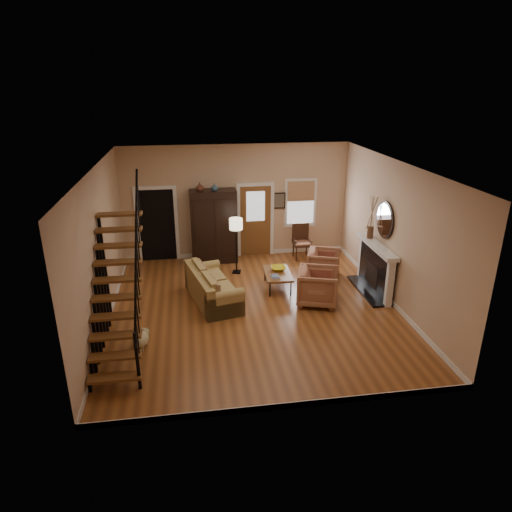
{
  "coord_description": "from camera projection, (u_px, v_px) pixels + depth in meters",
  "views": [
    {
      "loc": [
        -1.38,
        -9.31,
        4.95
      ],
      "look_at": [
        0.1,
        0.4,
        1.15
      ],
      "focal_mm": 32.0,
      "sensor_mm": 36.0,
      "label": 1
    }
  ],
  "objects": [
    {
      "name": "floor_lamp",
      "position": [
        236.0,
        246.0,
        12.27
      ],
      "size": [
        0.42,
        0.42,
        1.54
      ],
      "primitive_type": null,
      "rotation": [
        0.0,
        0.0,
        -0.21
      ],
      "color": "black",
      "rests_on": "ground"
    },
    {
      "name": "sofa",
      "position": [
        213.0,
        287.0,
        10.8
      ],
      "size": [
        1.32,
        2.17,
        0.76
      ],
      "primitive_type": null,
      "rotation": [
        0.0,
        0.0,
        0.23
      ],
      "color": "#A4864A",
      "rests_on": "ground"
    },
    {
      "name": "fireplace",
      "position": [
        377.0,
        263.0,
        11.2
      ],
      "size": [
        0.33,
        1.95,
        2.3
      ],
      "color": "black",
      "rests_on": "ground"
    },
    {
      "name": "armoire",
      "position": [
        214.0,
        226.0,
        12.99
      ],
      "size": [
        1.3,
        0.6,
        2.1
      ],
      "primitive_type": null,
      "color": "black",
      "rests_on": "ground"
    },
    {
      "name": "side_chair",
      "position": [
        302.0,
        242.0,
        13.36
      ],
      "size": [
        0.54,
        0.54,
        1.02
      ],
      "primitive_type": null,
      "color": "#392012",
      "rests_on": "ground"
    },
    {
      "name": "bowl",
      "position": [
        278.0,
        268.0,
        11.6
      ],
      "size": [
        0.38,
        0.38,
        0.09
      ],
      "primitive_type": "imported",
      "color": "yellow",
      "rests_on": "coffee_table"
    },
    {
      "name": "dog",
      "position": [
        141.0,
        341.0,
        8.94
      ],
      "size": [
        0.4,
        0.54,
        0.35
      ],
      "primitive_type": null,
      "rotation": [
        0.0,
        0.0,
        -0.27
      ],
      "color": "#C6B787",
      "rests_on": "ground"
    },
    {
      "name": "coffee_table",
      "position": [
        278.0,
        280.0,
        11.55
      ],
      "size": [
        0.69,
        1.13,
        0.42
      ],
      "primitive_type": null,
      "rotation": [
        0.0,
        0.0,
        -0.04
      ],
      "color": "brown",
      "rests_on": "ground"
    },
    {
      "name": "vase_b",
      "position": [
        214.0,
        187.0,
        12.49
      ],
      "size": [
        0.2,
        0.2,
        0.21
      ],
      "primitive_type": "imported",
      "color": "#334C60",
      "rests_on": "armoire"
    },
    {
      "name": "armchair_left",
      "position": [
        318.0,
        286.0,
        10.69
      ],
      "size": [
        1.17,
        1.15,
        0.85
      ],
      "primitive_type": "imported",
      "rotation": [
        0.0,
        0.0,
        1.26
      ],
      "color": "brown",
      "rests_on": "ground"
    },
    {
      "name": "vase_a",
      "position": [
        200.0,
        187.0,
        12.43
      ],
      "size": [
        0.24,
        0.24,
        0.25
      ],
      "primitive_type": "imported",
      "color": "#4C2619",
      "rests_on": "armoire"
    },
    {
      "name": "books",
      "position": [
        275.0,
        277.0,
        11.17
      ],
      "size": [
        0.2,
        0.28,
        0.05
      ],
      "primitive_type": null,
      "color": "beige",
      "rests_on": "coffee_table"
    },
    {
      "name": "armchair_right",
      "position": [
        324.0,
        264.0,
        12.12
      ],
      "size": [
        1.07,
        1.05,
        0.76
      ],
      "primitive_type": "imported",
      "rotation": [
        0.0,
        0.0,
        1.2
      ],
      "color": "brown",
      "rests_on": "ground"
    },
    {
      "name": "room",
      "position": [
        228.0,
        225.0,
        11.59
      ],
      "size": [
        7.0,
        7.33,
        3.3
      ],
      "color": "brown",
      "rests_on": "ground"
    },
    {
      "name": "staircase",
      "position": [
        116.0,
        275.0,
        8.4
      ],
      "size": [
        0.94,
        2.8,
        3.2
      ],
      "primitive_type": null,
      "color": "brown",
      "rests_on": "ground"
    }
  ]
}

